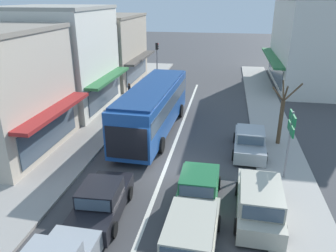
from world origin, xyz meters
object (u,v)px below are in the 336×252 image
at_px(sedan_queue_far_back, 102,201).
at_px(sedan_queue_gap_filler, 198,189).
at_px(wagon_behind_bus_near, 191,236).
at_px(parked_sedan_kerb_second, 250,142).
at_px(parked_wagon_kerb_front, 259,201).
at_px(pedestrian_browsing_midblock, 129,91).
at_px(directional_road_sign, 291,130).
at_px(pedestrian_with_handbag_near, 144,85).
at_px(city_bus, 153,105).
at_px(street_tree_right, 281,116).
at_px(traffic_light_downstreet, 157,56).

distance_m(sedan_queue_far_back, sedan_queue_gap_filler, 4.20).
xyz_separation_m(wagon_behind_bus_near, parked_sedan_kerb_second, (2.48, 8.75, -0.08)).
bearing_deg(parked_wagon_kerb_front, pedestrian_browsing_midblock, 124.58).
distance_m(directional_road_sign, pedestrian_browsing_midblock, 15.62).
bearing_deg(pedestrian_with_handbag_near, city_bus, -71.46).
bearing_deg(sedan_queue_far_back, parked_wagon_kerb_front, 9.18).
distance_m(sedan_queue_far_back, street_tree_right, 11.89).
bearing_deg(parked_wagon_kerb_front, pedestrian_with_handbag_near, 118.93).
bearing_deg(pedestrian_browsing_midblock, wagon_behind_bus_near, -66.80).
relative_size(traffic_light_downstreet, directional_road_sign, 1.17).
bearing_deg(parked_wagon_kerb_front, parked_sedan_kerb_second, 90.71).
bearing_deg(sedan_queue_gap_filler, city_bus, 116.03).
distance_m(parked_wagon_kerb_front, directional_road_sign, 4.13).
height_order(city_bus, pedestrian_with_handbag_near, city_bus).
relative_size(wagon_behind_bus_near, parked_sedan_kerb_second, 1.07).
height_order(sedan_queue_gap_filler, parked_wagon_kerb_front, parked_wagon_kerb_front).
height_order(sedan_queue_gap_filler, street_tree_right, street_tree_right).
xyz_separation_m(parked_wagon_kerb_front, traffic_light_downstreet, (-8.79, 21.22, 2.11)).
xyz_separation_m(parked_wagon_kerb_front, parked_sedan_kerb_second, (-0.08, 6.15, -0.08)).
height_order(parked_wagon_kerb_front, traffic_light_downstreet, traffic_light_downstreet).
bearing_deg(parked_sedan_kerb_second, street_tree_right, 36.44).
bearing_deg(traffic_light_downstreet, pedestrian_browsing_midblock, -97.23).
bearing_deg(directional_road_sign, pedestrian_with_handbag_near, 128.96).
height_order(sedan_queue_far_back, wagon_behind_bus_near, wagon_behind_bus_near).
xyz_separation_m(parked_sedan_kerb_second, pedestrian_browsing_midblock, (-9.63, 7.92, 0.40)).
bearing_deg(pedestrian_browsing_midblock, street_tree_right, -29.90).
distance_m(sedan_queue_far_back, wagon_behind_bus_near, 4.20).
height_order(traffic_light_downstreet, directional_road_sign, traffic_light_downstreet).
bearing_deg(pedestrian_browsing_midblock, traffic_light_downstreet, 82.77).
relative_size(sedan_queue_gap_filler, pedestrian_with_handbag_near, 2.58).
height_order(parked_wagon_kerb_front, pedestrian_with_handbag_near, pedestrian_with_handbag_near).
relative_size(sedan_queue_far_back, street_tree_right, 1.07).
bearing_deg(directional_road_sign, sedan_queue_far_back, -151.28).
bearing_deg(wagon_behind_bus_near, city_bus, 109.12).
xyz_separation_m(sedan_queue_gap_filler, wagon_behind_bus_near, (0.02, -3.18, 0.08)).
xyz_separation_m(city_bus, parked_wagon_kerb_front, (6.30, -8.21, -1.14)).
bearing_deg(parked_wagon_kerb_front, city_bus, 127.50).
height_order(traffic_light_downstreet, street_tree_right, traffic_light_downstreet).
bearing_deg(sedan_queue_far_back, directional_road_sign, 28.72).
height_order(parked_wagon_kerb_front, pedestrian_browsing_midblock, pedestrian_browsing_midblock).
distance_m(sedan_queue_far_back, directional_road_sign, 9.29).
bearing_deg(parked_sedan_kerb_second, pedestrian_with_handbag_near, 131.32).
height_order(wagon_behind_bus_near, street_tree_right, street_tree_right).
distance_m(city_bus, sedan_queue_gap_filler, 8.58).
bearing_deg(sedan_queue_far_back, pedestrian_with_handbag_near, 98.44).
distance_m(sedan_queue_gap_filler, street_tree_right, 8.25).
xyz_separation_m(sedan_queue_gap_filler, pedestrian_with_handbag_near, (-6.45, 15.76, 0.40)).
bearing_deg(sedan_queue_gap_filler, parked_wagon_kerb_front, -12.63).
bearing_deg(sedan_queue_gap_filler, traffic_light_downstreet, 106.77).
relative_size(parked_wagon_kerb_front, directional_road_sign, 1.27).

